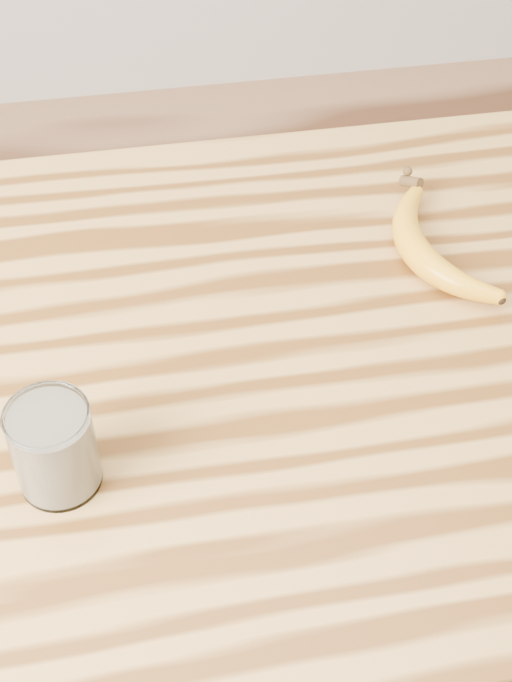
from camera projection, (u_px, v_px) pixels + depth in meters
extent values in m
cube|color=#B28240|center=(184.00, 371.00, 1.04)|extent=(1.20, 0.80, 0.04)
cylinder|color=brown|center=(483.00, 360.00, 1.66)|extent=(0.06, 0.06, 0.86)
cylinder|color=white|center=(54.00, 448.00, 0.88)|extent=(0.08, 0.08, 0.10)
torus|color=white|center=(46.00, 415.00, 0.85)|extent=(0.08, 0.08, 0.00)
cylinder|color=beige|center=(54.00, 449.00, 0.89)|extent=(0.07, 0.07, 0.09)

